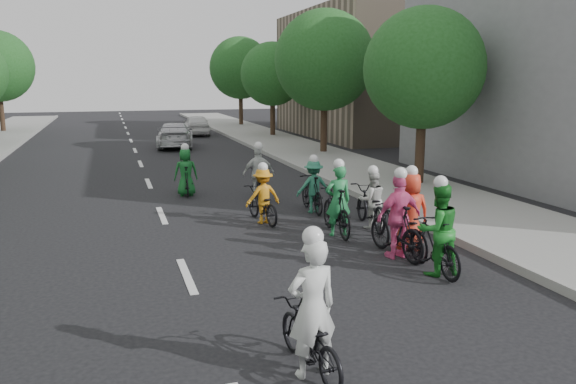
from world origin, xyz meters
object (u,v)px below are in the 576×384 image
cyclist_2 (262,201)px  follow_car_trail (196,125)px  cyclist_6 (371,205)px  cyclist_4 (408,221)px  cyclist_1 (436,237)px  cyclist_9 (186,176)px  cyclist_7 (313,190)px  cyclist_8 (258,180)px  cyclist_3 (397,224)px  follow_car_lead (175,135)px  cyclist_0 (310,327)px  cyclist_5 (337,208)px

cyclist_2 → follow_car_trail: 24.10m
cyclist_6 → cyclist_4: bearing=94.6°
cyclist_1 → cyclist_9: bearing=-68.5°
cyclist_2 → cyclist_9: size_ratio=1.09×
cyclist_7 → cyclist_4: bearing=101.8°
cyclist_4 → cyclist_8: 6.19m
cyclist_3 → follow_car_lead: (-2.12, 20.94, -0.03)m
cyclist_2 → follow_car_trail: size_ratio=0.45×
cyclist_0 → cyclist_7: cyclist_0 is taller
follow_car_lead → cyclist_5: bearing=102.7°
cyclist_8 → cyclist_4: bearing=113.0°
cyclist_2 → cyclist_6: (2.41, -1.29, 0.01)m
follow_car_lead → follow_car_trail: follow_car_trail is taller
cyclist_8 → cyclist_0: bearing=85.4°
cyclist_8 → cyclist_6: bearing=120.9°
cyclist_3 → cyclist_7: cyclist_3 is taller
cyclist_0 → cyclist_8: bearing=-107.7°
cyclist_3 → cyclist_7: 4.30m
cyclist_4 → cyclist_9: 8.21m
cyclist_0 → cyclist_1: size_ratio=1.01×
follow_car_lead → cyclist_3: bearing=103.7°
cyclist_3 → follow_car_lead: cyclist_3 is taller
follow_car_lead → follow_car_trail: (2.16, 6.68, 0.01)m
cyclist_0 → cyclist_3: cyclist_0 is taller
cyclist_8 → follow_car_lead: 14.65m
cyclist_8 → follow_car_lead: size_ratio=0.41×
follow_car_lead → cyclist_1: bearing=103.9°
cyclist_5 → cyclist_7: cyclist_5 is taller
cyclist_5 → cyclist_7: size_ratio=1.12×
cyclist_8 → follow_car_lead: (-0.83, 14.62, 0.06)m
cyclist_3 → cyclist_6: cyclist_3 is taller
cyclist_0 → cyclist_3: size_ratio=0.99×
cyclist_3 → cyclist_5: 2.02m
cyclist_2 → cyclist_8: bearing=-111.1°
cyclist_7 → cyclist_3: bearing=94.7°
cyclist_1 → cyclist_2: (-2.09, 4.74, -0.14)m
cyclist_7 → cyclist_9: cyclist_9 is taller
cyclist_4 → cyclist_8: cyclist_4 is taller
cyclist_2 → cyclist_7: size_ratio=1.04×
cyclist_3 → cyclist_9: 8.36m
cyclist_3 → cyclist_8: cyclist_3 is taller
cyclist_8 → follow_car_trail: 21.35m
cyclist_7 → cyclist_8: bearing=-62.1°
cyclist_7 → follow_car_trail: bearing=-89.6°
cyclist_2 → cyclist_5: bearing=120.9°
cyclist_1 → cyclist_7: (-0.47, 5.43, -0.09)m
cyclist_5 → follow_car_trail: size_ratio=0.49×
cyclist_1 → follow_car_lead: size_ratio=0.41×
cyclist_4 → follow_car_trail: cyclist_4 is taller
cyclist_1 → cyclist_8: 7.59m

